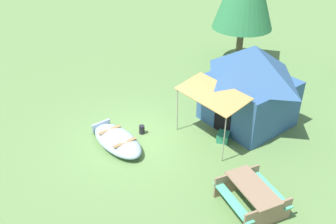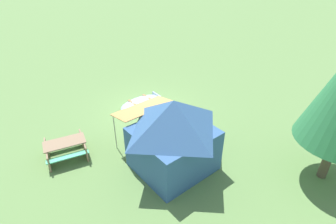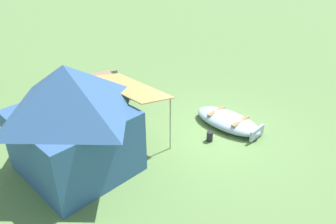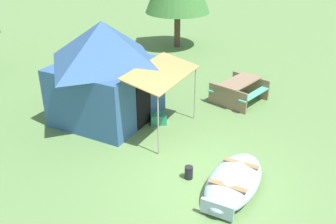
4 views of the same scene
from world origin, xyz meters
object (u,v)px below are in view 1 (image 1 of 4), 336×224
Objects in this scene: canvas_cabin_tent at (250,84)px; fuel_can at (142,130)px; picnic_table at (252,194)px; beached_rowboat at (117,140)px; cooler_box at (223,137)px.

canvas_cabin_tent is 4.20m from fuel_can.
canvas_cabin_tent reaches higher than picnic_table.
beached_rowboat reaches higher than cooler_box.
beached_rowboat is 3.65m from cooler_box.
beached_rowboat is 5.09m from canvas_cabin_tent.
cooler_box is (0.74, -1.44, -1.41)m from canvas_cabin_tent.
beached_rowboat is 8.01× the size of fuel_can.
beached_rowboat is at bearing -95.21° from canvas_cabin_tent.
picnic_table reaches higher than beached_rowboat.
beached_rowboat is 0.58× the size of canvas_cabin_tent.
canvas_cabin_tent is 4.56m from picnic_table.
beached_rowboat is at bearing -108.97° from cooler_box.
canvas_cabin_tent reaches higher than cooler_box.
picnic_table is at bearing -17.54° from cooler_box.
fuel_can is (-0.80, -3.87, -1.40)m from canvas_cabin_tent.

